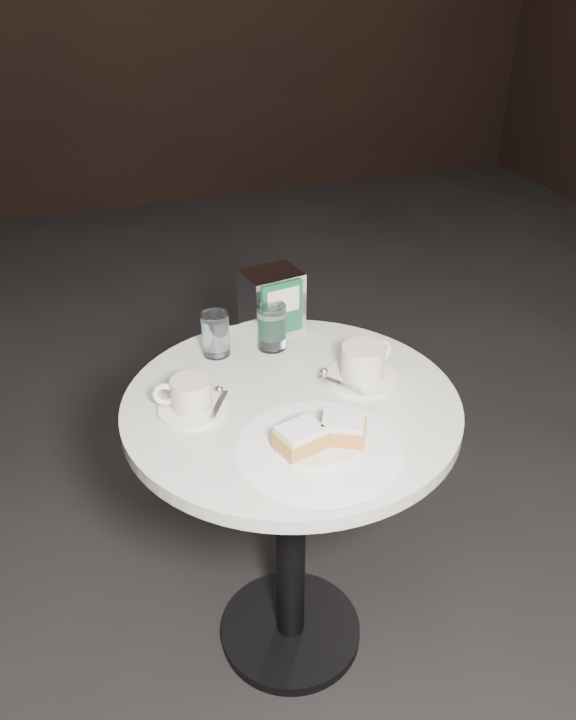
# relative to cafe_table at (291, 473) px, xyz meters

# --- Properties ---
(ground) EXTENTS (7.00, 7.00, 0.00)m
(ground) POSITION_rel_cafe_table_xyz_m (0.00, 0.00, -0.55)
(ground) COLOR black
(ground) RESTS_ON ground
(cafe_table) EXTENTS (0.70, 0.70, 0.74)m
(cafe_table) POSITION_rel_cafe_table_xyz_m (0.00, 0.00, 0.00)
(cafe_table) COLOR black
(cafe_table) RESTS_ON ground
(sugar_spill) EXTENTS (0.40, 0.40, 0.00)m
(sugar_spill) POSITION_rel_cafe_table_xyz_m (-0.01, -0.17, 0.20)
(sugar_spill) COLOR white
(sugar_spill) RESTS_ON cafe_table
(beignet_plate) EXTENTS (0.19, 0.18, 0.06)m
(beignet_plate) POSITION_rel_cafe_table_xyz_m (-0.00, -0.16, 0.22)
(beignet_plate) COLOR silver
(beignet_plate) RESTS_ON cafe_table
(coffee_cup_left) EXTENTS (0.17, 0.17, 0.07)m
(coffee_cup_left) POSITION_rel_cafe_table_xyz_m (-0.20, 0.03, 0.23)
(coffee_cup_left) COLOR white
(coffee_cup_left) RESTS_ON cafe_table
(coffee_cup_right) EXTENTS (0.20, 0.20, 0.08)m
(coffee_cup_right) POSITION_rel_cafe_table_xyz_m (0.17, 0.02, 0.23)
(coffee_cup_right) COLOR white
(coffee_cup_right) RESTS_ON cafe_table
(water_glass_left) EXTENTS (0.08, 0.08, 0.10)m
(water_glass_left) POSITION_rel_cafe_table_xyz_m (-0.10, 0.23, 0.25)
(water_glass_left) COLOR white
(water_glass_left) RESTS_ON cafe_table
(water_glass_right) EXTENTS (0.07, 0.07, 0.11)m
(water_glass_right) POSITION_rel_cafe_table_xyz_m (0.03, 0.22, 0.25)
(water_glass_right) COLOR silver
(water_glass_right) RESTS_ON cafe_table
(napkin_dispenser) EXTENTS (0.14, 0.13, 0.15)m
(napkin_dispenser) POSITION_rel_cafe_table_xyz_m (0.06, 0.30, 0.27)
(napkin_dispenser) COLOR white
(napkin_dispenser) RESTS_ON cafe_table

